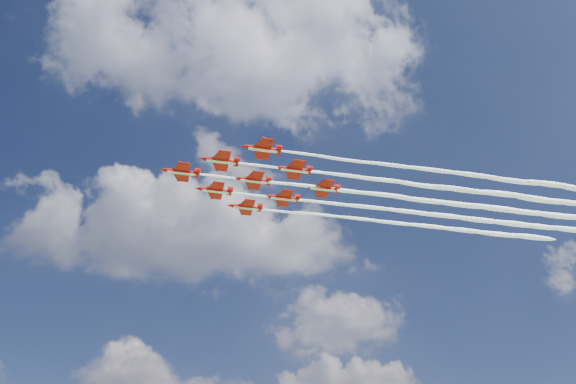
# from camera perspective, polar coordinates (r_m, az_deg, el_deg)

# --- Properties ---
(jet_lead) EXTENTS (103.38, 20.94, 2.47)m
(jet_lead) POSITION_cam_1_polar(r_m,az_deg,el_deg) (148.04, 8.43, -0.18)
(jet_lead) COLOR #B60C0A
(jet_row2_port) EXTENTS (103.38, 20.94, 2.47)m
(jet_row2_port) POSITION_cam_1_polar(r_m,az_deg,el_deg) (146.00, 12.62, 0.81)
(jet_row2_port) COLOR #B60C0A
(jet_row2_starb) EXTENTS (103.38, 20.94, 2.47)m
(jet_row2_starb) POSITION_cam_1_polar(r_m,az_deg,el_deg) (156.37, 10.74, -1.83)
(jet_row2_starb) COLOR #B60C0A
(jet_row3_port) EXTENTS (103.38, 20.94, 2.47)m
(jet_row3_port) POSITION_cam_1_polar(r_m,az_deg,el_deg) (144.80, 16.91, 1.82)
(jet_row3_port) COLOR #B60C0A
(jet_row3_centre) EXTENTS (103.38, 20.94, 2.47)m
(jet_row3_centre) POSITION_cam_1_polar(r_m,az_deg,el_deg) (154.67, 14.73, -0.91)
(jet_row3_centre) COLOR #B60C0A
(jet_row3_starb) EXTENTS (103.38, 20.94, 2.47)m
(jet_row3_starb) POSITION_cam_1_polar(r_m,az_deg,el_deg) (165.04, 12.82, -3.31)
(jet_row3_starb) COLOR #B60C0A
(jet_row4_port) EXTENTS (103.38, 20.94, 2.47)m
(jet_row4_port) POSITION_cam_1_polar(r_m,az_deg,el_deg) (153.77, 18.79, 0.03)
(jet_row4_port) COLOR #B60C0A
(jet_row4_starb) EXTENTS (103.38, 20.94, 2.47)m
(jet_row4_starb) POSITION_cam_1_polar(r_m,az_deg,el_deg) (163.65, 16.61, -2.45)
(jet_row4_starb) COLOR #B60C0A
(jet_tail) EXTENTS (103.38, 20.94, 2.47)m
(jet_tail) POSITION_cam_1_polar(r_m,az_deg,el_deg) (163.02, 20.45, -1.56)
(jet_tail) COLOR #B60C0A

